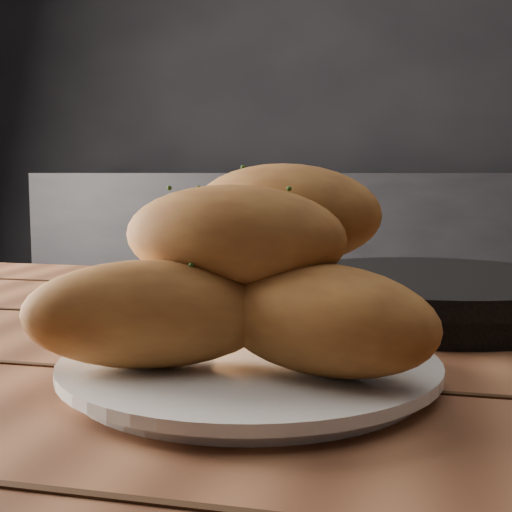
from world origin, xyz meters
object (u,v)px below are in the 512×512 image
at_px(bread_rolls, 248,275).
at_px(plate, 250,369).
at_px(skillet, 432,295).
at_px(table, 323,461).

bearing_deg(bread_rolls, plate, -62.93).
xyz_separation_m(bread_rolls, skillet, (0.13, 0.27, -0.05)).
xyz_separation_m(table, plate, (-0.04, -0.10, 0.11)).
xyz_separation_m(plate, skillet, (0.13, 0.27, 0.01)).
height_order(plate, skillet, skillet).
relative_size(table, plate, 5.12).
height_order(plate, bread_rolls, bread_rolls).
distance_m(plate, bread_rolls, 0.07).
relative_size(plate, bread_rolls, 0.90).
height_order(bread_rolls, skillet, bread_rolls).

